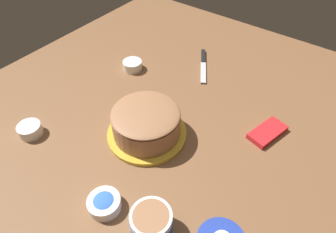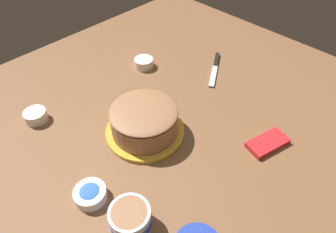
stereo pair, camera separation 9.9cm
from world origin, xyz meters
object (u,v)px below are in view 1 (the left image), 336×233
spreading_knife (203,63)px  sprinkle_bowl_pink (30,130)px  sprinkle_bowl_rainbow (132,65)px  candy_box_lower (267,132)px  frosted_cake (146,124)px  sprinkle_bowl_blue (104,203)px  frosting_tub (151,223)px

spreading_knife → sprinkle_bowl_pink: 0.73m
sprinkle_bowl_rainbow → candy_box_lower: bearing=89.0°
frosted_cake → spreading_knife: (-0.46, -0.06, -0.05)m
sprinkle_bowl_blue → sprinkle_bowl_pink: bearing=-96.3°
frosted_cake → sprinkle_bowl_rainbow: size_ratio=3.30×
spreading_knife → sprinkle_bowl_rainbow: bearing=-46.4°
frosted_cake → sprinkle_bowl_rainbow: bearing=-131.5°
frosting_tub → sprinkle_bowl_rainbow: (-0.49, -0.50, -0.02)m
frosted_cake → candy_box_lower: 0.40m
frosted_cake → candy_box_lower: size_ratio=1.93×
sprinkle_bowl_blue → frosted_cake: bearing=-164.6°
frosting_tub → spreading_knife: bearing=-158.3°
spreading_knife → sprinkle_bowl_blue: (0.73, 0.14, 0.01)m
frosted_cake → candy_box_lower: bearing=126.7°
sprinkle_bowl_pink → sprinkle_bowl_blue: bearing=83.7°
frosting_tub → candy_box_lower: bearing=167.8°
frosted_cake → frosting_tub: size_ratio=2.47×
frosted_cake → sprinkle_bowl_blue: frosted_cake is taller
sprinkle_bowl_rainbow → candy_box_lower: 0.60m
sprinkle_bowl_rainbow → sprinkle_bowl_pink: bearing=-3.7°
frosted_cake → candy_box_lower: (-0.24, 0.32, -0.04)m
candy_box_lower → frosted_cake: bearing=-38.2°
frosting_tub → sprinkle_bowl_blue: frosting_tub is taller
spreading_knife → sprinkle_bowl_rainbow: size_ratio=2.67×
sprinkle_bowl_pink → sprinkle_bowl_blue: 0.39m
sprinkle_bowl_blue → candy_box_lower: (-0.51, 0.25, -0.01)m
frosted_cake → sprinkle_bowl_blue: 0.28m
sprinkle_bowl_pink → frosting_tub: bearing=88.1°
frosting_tub → sprinkle_bowl_rainbow: 0.70m
spreading_knife → candy_box_lower: candy_box_lower is taller
frosted_cake → frosting_tub: bearing=41.6°
frosting_tub → sprinkle_bowl_pink: size_ratio=1.38×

